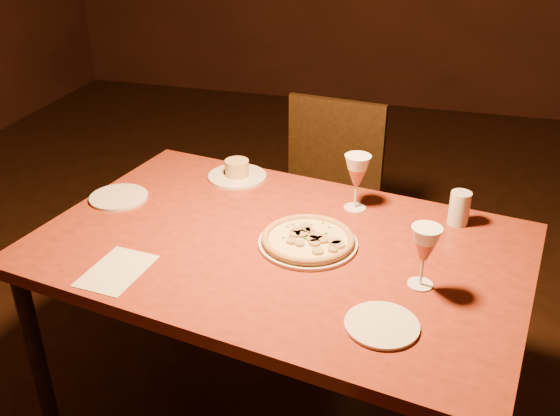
# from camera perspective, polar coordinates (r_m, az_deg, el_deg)

# --- Properties ---
(floor) EXTENTS (7.00, 7.00, 0.00)m
(floor) POSITION_cam_1_polar(r_m,az_deg,el_deg) (2.44, 3.93, -17.16)
(floor) COLOR black
(floor) RESTS_ON ground
(dining_table) EXTENTS (1.57, 1.15, 0.77)m
(dining_table) POSITION_cam_1_polar(r_m,az_deg,el_deg) (1.90, -0.08, -4.95)
(dining_table) COLOR maroon
(dining_table) RESTS_ON floor
(chair_far) EXTENTS (0.49, 0.49, 0.90)m
(chair_far) POSITION_cam_1_polar(r_m,az_deg,el_deg) (2.72, 4.06, 1.22)
(chair_far) COLOR black
(chair_far) RESTS_ON floor
(pizza_plate) EXTENTS (0.29, 0.29, 0.03)m
(pizza_plate) POSITION_cam_1_polar(r_m,az_deg,el_deg) (1.85, 2.57, -2.90)
(pizza_plate) COLOR silver
(pizza_plate) RESTS_ON dining_table
(ramekin_saucer) EXTENTS (0.21, 0.21, 0.07)m
(ramekin_saucer) POSITION_cam_1_polar(r_m,az_deg,el_deg) (2.26, -3.95, 3.30)
(ramekin_saucer) COLOR silver
(ramekin_saucer) RESTS_ON dining_table
(wine_glass_far) EXTENTS (0.09, 0.09, 0.19)m
(wine_glass_far) POSITION_cam_1_polar(r_m,az_deg,el_deg) (2.02, 7.00, 2.32)
(wine_glass_far) COLOR #B05549
(wine_glass_far) RESTS_ON dining_table
(wine_glass_right) EXTENTS (0.08, 0.08, 0.18)m
(wine_glass_right) POSITION_cam_1_polar(r_m,az_deg,el_deg) (1.67, 13.00, -4.38)
(wine_glass_right) COLOR #B05549
(wine_glass_right) RESTS_ON dining_table
(water_tumbler) EXTENTS (0.06, 0.06, 0.11)m
(water_tumbler) POSITION_cam_1_polar(r_m,az_deg,el_deg) (2.02, 16.08, -0.01)
(water_tumbler) COLOR silver
(water_tumbler) RESTS_ON dining_table
(side_plate_left) EXTENTS (0.20, 0.20, 0.01)m
(side_plate_left) POSITION_cam_1_polar(r_m,az_deg,el_deg) (2.18, -14.53, 0.96)
(side_plate_left) COLOR silver
(side_plate_left) RESTS_ON dining_table
(side_plate_near) EXTENTS (0.18, 0.18, 0.01)m
(side_plate_near) POSITION_cam_1_polar(r_m,az_deg,el_deg) (1.56, 9.30, -10.52)
(side_plate_near) COLOR silver
(side_plate_near) RESTS_ON dining_table
(menu_card) EXTENTS (0.17, 0.23, 0.00)m
(menu_card) POSITION_cam_1_polar(r_m,az_deg,el_deg) (1.79, -14.70, -5.56)
(menu_card) COLOR beige
(menu_card) RESTS_ON dining_table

